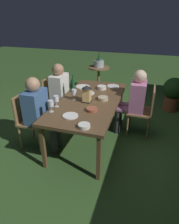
% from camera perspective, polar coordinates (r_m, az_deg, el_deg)
% --- Properties ---
extents(ground_plane, '(16.00, 16.00, 0.00)m').
position_cam_1_polar(ground_plane, '(3.51, 0.00, -7.44)').
color(ground_plane, '#385B28').
extents(dining_table, '(1.88, 0.91, 0.73)m').
position_cam_1_polar(dining_table, '(3.18, 0.00, 2.67)').
color(dining_table, brown).
rests_on(dining_table, ground).
extents(chair_side_left_b, '(0.42, 0.40, 0.87)m').
position_cam_1_polar(chair_side_left_b, '(3.26, -16.62, -1.62)').
color(chair_side_left_b, '#937047').
rests_on(chair_side_left_b, ground).
extents(person_in_blue, '(0.38, 0.47, 1.15)m').
position_cam_1_polar(person_in_blue, '(3.10, -13.94, 0.32)').
color(person_in_blue, '#426699').
rests_on(person_in_blue, ground).
extents(chair_side_right_a, '(0.42, 0.40, 0.87)m').
position_cam_1_polar(chair_side_right_a, '(3.53, 15.33, 0.80)').
color(chair_side_right_a, '#937047').
rests_on(chair_side_right_a, ground).
extents(person_in_pink, '(0.38, 0.47, 1.15)m').
position_cam_1_polar(person_in_pink, '(3.47, 12.42, 3.47)').
color(person_in_pink, '#C675A3').
rests_on(person_in_pink, ground).
extents(chair_side_left_a, '(0.42, 0.40, 0.87)m').
position_cam_1_polar(chair_side_left_a, '(3.91, -10.11, 3.99)').
color(chair_side_left_a, '#937047').
rests_on(chair_side_left_a, ground).
extents(person_in_cream, '(0.38, 0.47, 1.15)m').
position_cam_1_polar(person_in_cream, '(3.78, -7.62, 5.81)').
color(person_in_cream, white).
rests_on(person_in_cream, ground).
extents(lantern_centerpiece, '(0.15, 0.15, 0.27)m').
position_cam_1_polar(lantern_centerpiece, '(3.03, -0.76, 5.49)').
color(lantern_centerpiece, black).
rests_on(lantern_centerpiece, dining_table).
extents(green_bottle_on_table, '(0.07, 0.07, 0.29)m').
position_cam_1_polar(green_bottle_on_table, '(3.47, -4.77, 7.57)').
color(green_bottle_on_table, '#144723').
rests_on(green_bottle_on_table, dining_table).
extents(wine_glass_a, '(0.08, 0.08, 0.17)m').
position_cam_1_polar(wine_glass_a, '(3.13, -4.41, 5.51)').
color(wine_glass_a, silver).
rests_on(wine_glass_a, dining_table).
extents(wine_glass_b, '(0.08, 0.08, 0.17)m').
position_cam_1_polar(wine_glass_b, '(2.78, -10.94, 2.27)').
color(wine_glass_b, silver).
rests_on(wine_glass_b, dining_table).
extents(wine_glass_c, '(0.08, 0.08, 0.17)m').
position_cam_1_polar(wine_glass_c, '(2.92, -9.47, 3.64)').
color(wine_glass_c, silver).
rests_on(wine_glass_c, dining_table).
extents(plate_a, '(0.26, 0.26, 0.01)m').
position_cam_1_polar(plate_a, '(3.70, -1.86, 7.19)').
color(plate_a, white).
rests_on(plate_a, dining_table).
extents(plate_b, '(0.21, 0.21, 0.01)m').
position_cam_1_polar(plate_b, '(2.67, -5.48, -1.08)').
color(plate_b, white).
rests_on(plate_b, dining_table).
extents(plate_c, '(0.20, 0.20, 0.01)m').
position_cam_1_polar(plate_c, '(3.41, -0.24, 5.44)').
color(plate_c, silver).
rests_on(plate_c, dining_table).
extents(plate_d, '(0.22, 0.22, 0.01)m').
position_cam_1_polar(plate_d, '(3.75, 6.68, 7.30)').
color(plate_d, silver).
rests_on(plate_d, dining_table).
extents(bowl_olives, '(0.16, 0.16, 0.05)m').
position_cam_1_polar(bowl_olives, '(3.15, 3.85, 3.93)').
color(bowl_olives, '#BCAD8E').
rests_on(bowl_olives, dining_table).
extents(bowl_bread, '(0.15, 0.15, 0.04)m').
position_cam_1_polar(bowl_bread, '(2.40, -1.55, -3.92)').
color(bowl_bread, silver).
rests_on(bowl_bread, dining_table).
extents(bowl_salad, '(0.16, 0.16, 0.04)m').
position_cam_1_polar(bowl_salad, '(2.79, 0.68, 0.76)').
color(bowl_salad, '#9E5138').
rests_on(bowl_salad, dining_table).
extents(bowl_dip, '(0.16, 0.16, 0.06)m').
position_cam_1_polar(bowl_dip, '(3.60, 3.52, 7.00)').
color(bowl_dip, silver).
rests_on(bowl_dip, dining_table).
extents(side_table, '(0.56, 0.56, 0.68)m').
position_cam_1_polar(side_table, '(5.38, 2.60, 10.35)').
color(side_table, brown).
rests_on(side_table, ground).
extents(ice_bucket, '(0.26, 0.26, 0.34)m').
position_cam_1_polar(ice_bucket, '(5.30, 2.68, 13.75)').
color(ice_bucket, '#B2B7BF').
rests_on(ice_bucket, side_table).
extents(potted_plant_by_hedge, '(0.45, 0.45, 0.73)m').
position_cam_1_polar(potted_plant_by_hedge, '(4.67, 22.70, 5.21)').
color(potted_plant_by_hedge, brown).
rests_on(potted_plant_by_hedge, ground).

